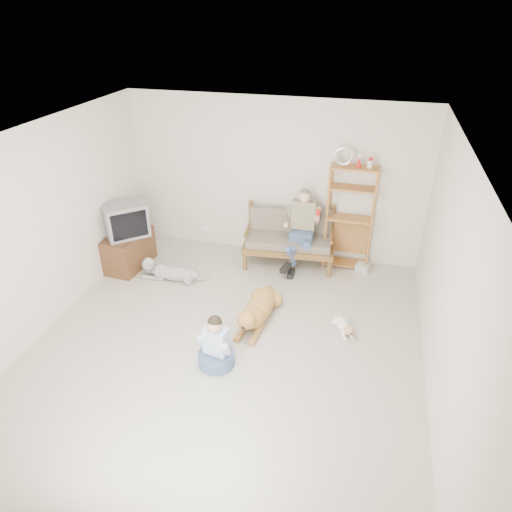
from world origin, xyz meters
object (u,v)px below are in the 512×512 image
(loveseat, at_px, (290,237))
(tv_stand, at_px, (129,250))
(golden_retriever, at_px, (257,310))
(etagere, at_px, (349,217))

(loveseat, relative_size, tv_stand, 1.67)
(tv_stand, distance_m, golden_retriever, 2.66)
(etagere, distance_m, golden_retriever, 2.28)
(etagere, relative_size, tv_stand, 2.18)
(golden_retriever, bearing_deg, etagere, 65.73)
(golden_retriever, bearing_deg, loveseat, 91.22)
(tv_stand, bearing_deg, golden_retriever, -16.13)
(loveseat, distance_m, tv_stand, 2.72)
(tv_stand, xyz_separation_m, golden_retriever, (2.48, -0.94, -0.12))
(loveseat, relative_size, golden_retriever, 1.07)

